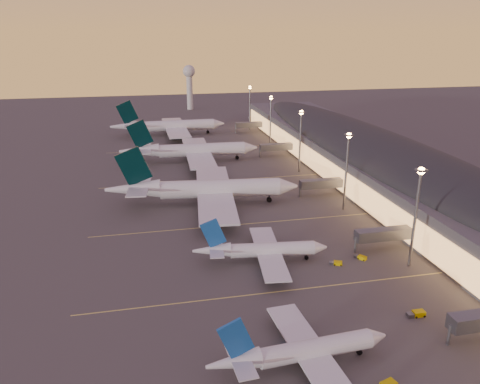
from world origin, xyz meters
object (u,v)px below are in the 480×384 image
object	(u,v)px
airliner_narrow_south	(301,352)
baggage_tug_b	(416,314)
baggage_tug_c	(336,263)
airliner_wide_mid	(190,150)
radar_tower	(189,80)
airliner_wide_near	(204,189)
baggage_tug_d	(361,257)
airliner_wide_far	(169,126)
airliner_narrow_north	(261,250)

from	to	relation	value
airliner_narrow_south	baggage_tug_b	bearing A→B (deg)	14.61
baggage_tug_c	airliner_narrow_south	bearing A→B (deg)	-100.11
airliner_wide_mid	radar_tower	distance (m)	150.73
airliner_wide_near	baggage_tug_d	distance (m)	59.91
airliner_wide_near	radar_tower	xyz separation A→B (m)	(18.48, 205.07, 16.50)
airliner_wide_near	radar_tower	distance (m)	206.56
airliner_wide_far	baggage_tug_b	world-z (taller)	airliner_wide_far
airliner_wide_mid	baggage_tug_c	xyz separation A→B (m)	(24.99, -106.72, -4.69)
airliner_narrow_south	radar_tower	world-z (taller)	radar_tower
baggage_tug_b	airliner_wide_mid	bearing A→B (deg)	104.64
airliner_wide_near	airliner_narrow_south	bearing A→B (deg)	-80.09
airliner_narrow_north	airliner_wide_near	size ratio (longest dim) A/B	0.53
airliner_wide_near	airliner_wide_far	distance (m)	114.97
airliner_narrow_north	baggage_tug_c	distance (m)	19.42
airliner_wide_near	baggage_tug_b	world-z (taller)	airliner_wide_near
airliner_wide_far	baggage_tug_d	size ratio (longest dim) A/B	19.31
airliner_narrow_south	radar_tower	distance (m)	290.76
airliner_narrow_south	airliner_wide_mid	size ratio (longest dim) A/B	0.54
baggage_tug_d	airliner_wide_far	bearing A→B (deg)	157.20
airliner_narrow_south	radar_tower	bearing A→B (deg)	83.60
airliner_wide_far	baggage_tug_d	bearing A→B (deg)	-77.58
airliner_wide_far	baggage_tug_d	distance (m)	168.23
airliner_narrow_north	baggage_tug_c	world-z (taller)	airliner_narrow_north
airliner_wide_near	radar_tower	bearing A→B (deg)	91.27
airliner_narrow_north	airliner_wide_far	bearing A→B (deg)	101.03
airliner_wide_far	baggage_tug_d	world-z (taller)	airliner_wide_far
airliner_wide_mid	baggage_tug_b	xyz separation A→B (m)	(32.21, -131.43, -4.60)
airliner_wide_mid	airliner_wide_far	size ratio (longest dim) A/B	0.97
airliner_narrow_north	baggage_tug_d	bearing A→B (deg)	-2.46
airliner_wide_mid	baggage_tug_d	size ratio (longest dim) A/B	18.77
baggage_tug_c	baggage_tug_d	distance (m)	7.64
airliner_wide_near	airliner_wide_mid	xyz separation A→B (m)	(1.75, 56.21, -0.25)
airliner_narrow_south	airliner_wide_far	distance (m)	199.90
airliner_narrow_south	airliner_wide_mid	bearing A→B (deg)	87.62
airliner_wide_near	baggage_tug_b	distance (m)	82.67
baggage_tug_b	baggage_tug_c	size ratio (longest dim) A/B	1.13
airliner_narrow_south	baggage_tug_d	world-z (taller)	airliner_narrow_south
airliner_narrow_south	airliner_wide_near	xyz separation A→B (m)	(-5.17, 84.78, 2.25)
baggage_tug_d	airliner_wide_near	bearing A→B (deg)	179.14
airliner_narrow_south	airliner_narrow_north	distance (m)	40.15
airliner_wide_mid	baggage_tug_b	size ratio (longest dim) A/B	16.17
airliner_wide_mid	airliner_wide_near	bearing A→B (deg)	-89.72
airliner_narrow_north	baggage_tug_b	size ratio (longest dim) A/B	9.04
airliner_wide_far	baggage_tug_c	xyz separation A→B (m)	(30.39, -165.42, -4.85)
airliner_narrow_north	baggage_tug_b	xyz separation A→B (m)	(25.56, -30.46, -2.69)
airliner_narrow_north	radar_tower	world-z (taller)	radar_tower
airliner_narrow_north	airliner_wide_far	xyz separation A→B (m)	(-12.05, 159.67, 2.07)
airliner_narrow_north	airliner_wide_near	xyz separation A→B (m)	(-8.39, 44.76, 2.17)
airliner_wide_far	baggage_tug_c	world-z (taller)	airliner_wide_far
airliner_wide_mid	baggage_tug_b	world-z (taller)	airliner_wide_mid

